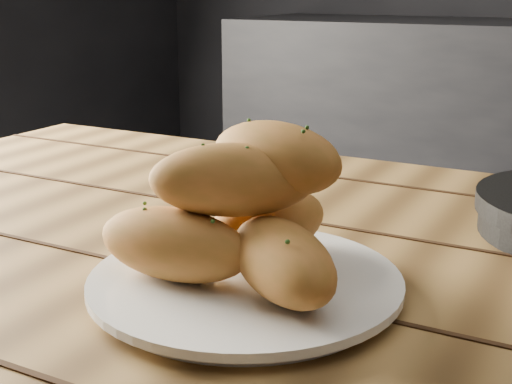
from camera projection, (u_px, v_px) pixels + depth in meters
name	position (u px, v px, depth m)	size (l,w,h in m)	color
table	(362.00, 356.00, 0.72)	(1.58, 0.86, 0.75)	olive
plate	(245.00, 284.00, 0.63)	(0.28, 0.28, 0.02)	white
bread_rolls	(245.00, 214.00, 0.62)	(0.25, 0.22, 0.13)	#BA6E33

